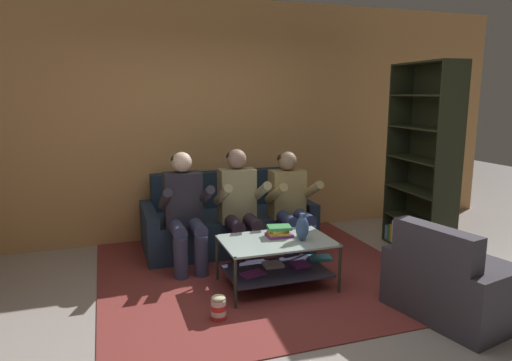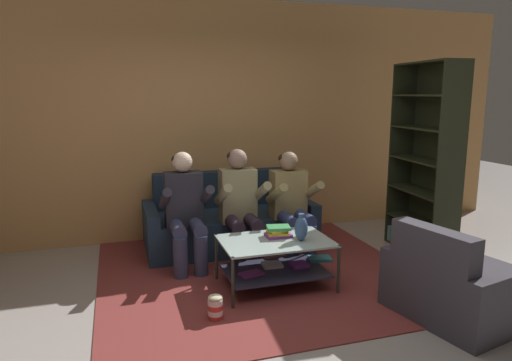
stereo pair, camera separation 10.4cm
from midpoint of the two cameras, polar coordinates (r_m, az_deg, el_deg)
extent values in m
plane|color=#AAA19A|center=(3.77, 2.88, -17.25)|extent=(16.80, 16.80, 0.00)
cube|color=tan|center=(5.71, -5.61, 7.47)|extent=(8.40, 0.12, 2.90)
cube|color=#223449|center=(5.38, -2.78, -6.18)|extent=(1.66, 0.92, 0.41)
cube|color=#1D2C3E|center=(5.62, -3.76, -0.99)|extent=(1.66, 0.18, 0.43)
cube|color=#223449|center=(5.22, -12.41, -6.26)|extent=(0.13, 0.92, 0.53)
cube|color=#223449|center=(5.64, 6.09, -4.78)|extent=(0.13, 0.92, 0.53)
cylinder|color=#3A3E5F|center=(4.54, -8.75, -9.54)|extent=(0.14, 0.14, 0.41)
cylinder|color=#3A3E5F|center=(4.57, -6.24, -9.34)|extent=(0.14, 0.14, 0.41)
cylinder|color=#3A3E5F|center=(4.63, -9.18, -5.91)|extent=(0.14, 0.42, 0.14)
cylinder|color=#3A3E5F|center=(4.66, -6.73, -5.73)|extent=(0.14, 0.42, 0.14)
cube|color=#2B2933|center=(4.78, -8.44, -2.34)|extent=(0.38, 0.22, 0.57)
cylinder|color=#2B2933|center=(4.57, -10.63, -2.29)|extent=(0.09, 0.49, 0.31)
cylinder|color=#2B2933|center=(4.63, -5.62, -1.98)|extent=(0.09, 0.49, 0.31)
sphere|color=beige|center=(4.71, -8.57, 2.29)|extent=(0.21, 0.21, 0.21)
ellipsoid|color=black|center=(4.72, -8.62, 2.64)|extent=(0.21, 0.21, 0.13)
cylinder|color=#2D202E|center=(4.65, -1.57, -8.91)|extent=(0.14, 0.14, 0.41)
cylinder|color=#2D202E|center=(4.71, 0.80, -8.66)|extent=(0.14, 0.14, 0.41)
cylinder|color=#2D202E|center=(4.74, -2.17, -5.37)|extent=(0.14, 0.42, 0.14)
cylinder|color=#2D202E|center=(4.79, 0.14, -5.18)|extent=(0.14, 0.42, 0.14)
cube|color=gray|center=(4.90, -1.71, -1.86)|extent=(0.38, 0.22, 0.58)
cylinder|color=gray|center=(4.66, -3.52, -1.79)|extent=(0.09, 0.49, 0.31)
cylinder|color=gray|center=(4.78, 1.23, -1.47)|extent=(0.09, 0.49, 0.31)
sphere|color=#8C6B5A|center=(4.83, -1.73, 2.71)|extent=(0.21, 0.21, 0.21)
ellipsoid|color=black|center=(4.84, -1.80, 3.04)|extent=(0.21, 0.21, 0.13)
cylinder|color=navy|center=(4.83, 5.15, -8.18)|extent=(0.14, 0.14, 0.41)
cylinder|color=navy|center=(4.91, 7.33, -7.92)|extent=(0.14, 0.14, 0.41)
cylinder|color=navy|center=(4.92, 4.40, -4.80)|extent=(0.14, 0.42, 0.14)
cylinder|color=navy|center=(4.99, 6.54, -4.60)|extent=(0.14, 0.42, 0.14)
cube|color=#968151|center=(5.09, 4.62, -1.69)|extent=(0.38, 0.22, 0.53)
cylinder|color=#968151|center=(4.84, 3.19, -1.67)|extent=(0.09, 0.49, 0.31)
cylinder|color=#968151|center=(4.99, 7.57, -1.36)|extent=(0.09, 0.49, 0.31)
sphere|color=#8E7157|center=(5.02, 4.68, 2.44)|extent=(0.21, 0.21, 0.21)
ellipsoid|color=black|center=(5.04, 4.60, 2.77)|extent=(0.21, 0.21, 0.13)
cube|color=#ADC5BF|center=(4.22, 3.15, -7.55)|extent=(1.00, 0.66, 0.02)
cube|color=#2E2E43|center=(4.32, 3.11, -11.17)|extent=(0.92, 0.61, 0.02)
cylinder|color=#31352A|center=(3.88, -2.12, -12.71)|extent=(0.03, 0.03, 0.46)
cylinder|color=#31352A|center=(4.22, 10.98, -10.92)|extent=(0.03, 0.03, 0.46)
cylinder|color=#31352A|center=(4.45, -4.30, -9.58)|extent=(0.03, 0.03, 0.46)
cylinder|color=#31352A|center=(4.75, 7.33, -8.31)|extent=(0.03, 0.03, 0.46)
cube|color=purple|center=(4.19, 0.12, -11.59)|extent=(0.23, 0.18, 0.02)
cube|color=silver|center=(4.39, 2.73, -10.48)|extent=(0.19, 0.16, 0.03)
cube|color=purple|center=(4.40, 6.09, -10.42)|extent=(0.17, 0.15, 0.03)
cube|color=teal|center=(4.58, 8.63, -9.64)|extent=(0.24, 0.19, 0.03)
cube|color=brown|center=(4.81, 0.19, -10.79)|extent=(3.05, 3.23, 0.01)
cube|color=#895758|center=(4.81, 0.19, -10.77)|extent=(1.68, 1.78, 0.00)
ellipsoid|color=#385787|center=(4.19, 6.38, -5.98)|extent=(0.12, 0.12, 0.23)
cylinder|color=#385787|center=(4.16, 6.41, -4.48)|extent=(0.05, 0.05, 0.05)
cube|color=purple|center=(4.31, 3.50, -6.84)|extent=(0.24, 0.16, 0.03)
cube|color=gold|center=(4.29, 3.41, -6.56)|extent=(0.21, 0.19, 0.02)
cube|color=gold|center=(4.28, 3.40, -6.31)|extent=(0.18, 0.16, 0.03)
cube|color=#3C944E|center=(4.28, 3.52, -5.90)|extent=(0.24, 0.20, 0.03)
cube|color=#252A19|center=(5.74, 18.21, 3.04)|extent=(0.32, 0.04, 2.11)
cube|color=#252A19|center=(4.98, 23.75, 1.56)|extent=(0.32, 0.04, 2.11)
cube|color=#252A19|center=(5.44, 22.11, 2.39)|extent=(0.09, 0.95, 2.11)
cube|color=#252A19|center=(5.59, 20.07, -8.30)|extent=(0.39, 0.93, 0.02)
cube|color=#252A19|center=(5.49, 20.30, -4.92)|extent=(0.39, 0.93, 0.02)
cube|color=#252A19|center=(5.41, 20.54, -1.33)|extent=(0.39, 0.93, 0.02)
cube|color=#252A19|center=(5.35, 20.79, 2.36)|extent=(0.39, 0.93, 0.02)
cube|color=#252A19|center=(5.32, 21.04, 6.11)|extent=(0.39, 0.93, 0.02)
cube|color=#252A19|center=(5.31, 21.30, 9.89)|extent=(0.39, 0.93, 0.02)
cube|color=#252A19|center=(5.32, 21.55, 13.56)|extent=(0.39, 0.93, 0.02)
cube|color=#6993B0|center=(5.88, 17.64, -6.20)|extent=(0.22, 0.07, 0.18)
cube|color=#348E48|center=(5.85, 18.11, -6.26)|extent=(0.27, 0.06, 0.19)
cube|color=gold|center=(5.80, 18.35, -6.25)|extent=(0.26, 0.05, 0.22)
cube|color=silver|center=(5.75, 18.40, -6.11)|extent=(0.22, 0.05, 0.28)
cube|color=silver|center=(5.71, 18.66, -6.29)|extent=(0.22, 0.06, 0.27)
cube|color=#953493|center=(5.67, 18.94, -6.58)|extent=(0.22, 0.05, 0.24)
cube|color=#3B3841|center=(4.15, 24.70, -12.45)|extent=(0.98, 0.87, 0.41)
cube|color=#3B3841|center=(3.76, 22.04, -8.30)|extent=(0.31, 0.73, 0.37)
cube|color=#3B3841|center=(3.93, 29.72, -13.42)|extent=(0.85, 0.28, 0.51)
cube|color=#3B3841|center=(4.36, 20.33, -10.28)|extent=(0.85, 0.28, 0.51)
cylinder|color=red|center=(3.81, -4.26, -16.62)|extent=(0.12, 0.12, 0.04)
cylinder|color=white|center=(3.79, -4.27, -16.05)|extent=(0.12, 0.12, 0.04)
cylinder|color=red|center=(3.77, -4.28, -15.47)|extent=(0.12, 0.12, 0.04)
cylinder|color=white|center=(3.75, -4.29, -14.88)|extent=(0.12, 0.12, 0.04)
ellipsoid|color=beige|center=(3.74, -4.29, -14.38)|extent=(0.12, 0.12, 0.04)
camera|label=1|loc=(0.05, -89.34, 0.12)|focal=32.00mm
camera|label=2|loc=(0.05, 90.66, -0.12)|focal=32.00mm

